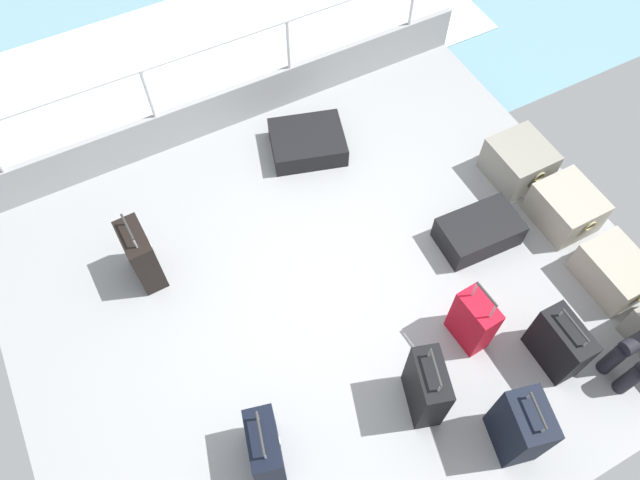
% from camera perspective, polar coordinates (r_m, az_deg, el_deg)
% --- Properties ---
extents(ground_plane, '(4.40, 5.20, 0.06)m').
position_cam_1_polar(ground_plane, '(5.13, 1.11, -5.15)').
color(ground_plane, '#939699').
extents(gunwale_port, '(0.06, 5.20, 0.45)m').
position_cam_1_polar(gunwale_port, '(6.11, -8.80, 12.35)').
color(gunwale_port, '#939699').
rests_on(gunwale_port, ground_plane).
extents(railing_port, '(0.04, 4.20, 1.02)m').
position_cam_1_polar(railing_port, '(5.73, -9.55, 16.21)').
color(railing_port, silver).
rests_on(railing_port, ground_plane).
extents(sea_wake, '(12.00, 12.00, 0.01)m').
position_cam_1_polar(sea_wake, '(7.51, -12.64, 16.11)').
color(sea_wake, '#6B99A8').
rests_on(sea_wake, ground_plane).
extents(cargo_crate_0, '(0.56, 0.50, 0.38)m').
position_cam_1_polar(cargo_crate_0, '(5.93, 18.38, 7.09)').
color(cargo_crate_0, gray).
rests_on(cargo_crate_0, ground_plane).
extents(cargo_crate_1, '(0.57, 0.47, 0.36)m').
position_cam_1_polar(cargo_crate_1, '(5.76, 22.38, 2.87)').
color(cargo_crate_1, '#9E9989').
rests_on(cargo_crate_1, ground_plane).
extents(cargo_crate_2, '(0.61, 0.41, 0.35)m').
position_cam_1_polar(cargo_crate_2, '(5.56, 26.19, -2.73)').
color(cargo_crate_2, '#9E9989').
rests_on(cargo_crate_2, ground_plane).
extents(suitcase_0, '(0.47, 0.31, 0.67)m').
position_cam_1_polar(suitcase_0, '(4.42, -5.27, -19.04)').
color(suitcase_0, black).
rests_on(suitcase_0, ground_plane).
extents(suitcase_1, '(0.35, 0.21, 0.75)m').
position_cam_1_polar(suitcase_1, '(4.83, 14.35, -7.48)').
color(suitcase_1, '#B70C1E').
rests_on(suitcase_1, ground_plane).
extents(suitcase_2, '(0.47, 0.71, 0.26)m').
position_cam_1_polar(suitcase_2, '(5.43, 14.87, 0.78)').
color(suitcase_2, black).
rests_on(suitcase_2, ground_plane).
extents(suitcase_3, '(0.75, 0.84, 0.21)m').
position_cam_1_polar(suitcase_3, '(5.90, -1.19, 9.29)').
color(suitcase_3, black).
rests_on(suitcase_3, ground_plane).
extents(suitcase_4, '(0.41, 0.21, 0.74)m').
position_cam_1_polar(suitcase_4, '(5.14, -16.65, -1.39)').
color(suitcase_4, black).
rests_on(suitcase_4, ground_plane).
extents(suitcase_5, '(0.45, 0.23, 0.62)m').
position_cam_1_polar(suitcase_5, '(4.97, 21.84, -9.17)').
color(suitcase_5, black).
rests_on(suitcase_5, ground_plane).
extents(suitcase_6, '(0.43, 0.34, 0.74)m').
position_cam_1_polar(suitcase_6, '(4.59, 18.55, -16.56)').
color(suitcase_6, black).
rests_on(suitcase_6, ground_plane).
extents(suitcase_7, '(0.45, 0.32, 0.75)m').
position_cam_1_polar(suitcase_7, '(4.52, 10.09, -13.67)').
color(suitcase_7, black).
rests_on(suitcase_7, ground_plane).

